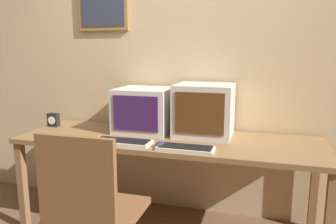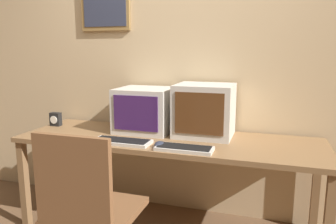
# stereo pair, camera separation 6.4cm
# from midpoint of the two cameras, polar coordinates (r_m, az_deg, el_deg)

# --- Properties ---
(wall_back) EXTENTS (8.00, 0.08, 2.60)m
(wall_back) POSITION_cam_midpoint_polar(r_m,az_deg,el_deg) (2.80, 1.68, 8.65)
(wall_back) COLOR #D1B284
(wall_back) RESTS_ON ground_plane
(desk) EXTENTS (2.28, 0.72, 0.75)m
(desk) POSITION_cam_midpoint_polar(r_m,az_deg,el_deg) (2.50, -0.73, -6.02)
(desk) COLOR olive
(desk) RESTS_ON ground_plane
(monitor_left) EXTENTS (0.44, 0.41, 0.35)m
(monitor_left) POSITION_cam_midpoint_polar(r_m,az_deg,el_deg) (2.66, -4.79, 0.37)
(monitor_left) COLOR beige
(monitor_left) RESTS_ON desk
(monitor_right) EXTENTS (0.43, 0.40, 0.40)m
(monitor_right) POSITION_cam_midpoint_polar(r_m,az_deg,el_deg) (2.53, 5.59, 0.35)
(monitor_right) COLOR beige
(monitor_right) RESTS_ON desk
(keyboard_main) EXTENTS (0.42, 0.16, 0.03)m
(keyboard_main) POSITION_cam_midpoint_polar(r_m,az_deg,el_deg) (2.36, -8.76, -5.15)
(keyboard_main) COLOR beige
(keyboard_main) RESTS_ON desk
(keyboard_side) EXTENTS (0.38, 0.16, 0.03)m
(keyboard_side) POSITION_cam_midpoint_polar(r_m,az_deg,el_deg) (2.18, 2.25, -6.32)
(keyboard_side) COLOR beige
(keyboard_side) RESTS_ON desk
(mouse_near_keyboard) EXTENTS (0.06, 0.11, 0.04)m
(mouse_near_keyboard) POSITION_cam_midpoint_polar(r_m,az_deg,el_deg) (2.25, -2.20, -5.65)
(mouse_near_keyboard) COLOR #282D3D
(mouse_near_keyboard) RESTS_ON desk
(desk_clock) EXTENTS (0.09, 0.06, 0.12)m
(desk_clock) POSITION_cam_midpoint_polar(r_m,az_deg,el_deg) (3.02, -19.91, -1.30)
(desk_clock) COLOR black
(desk_clock) RESTS_ON desk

